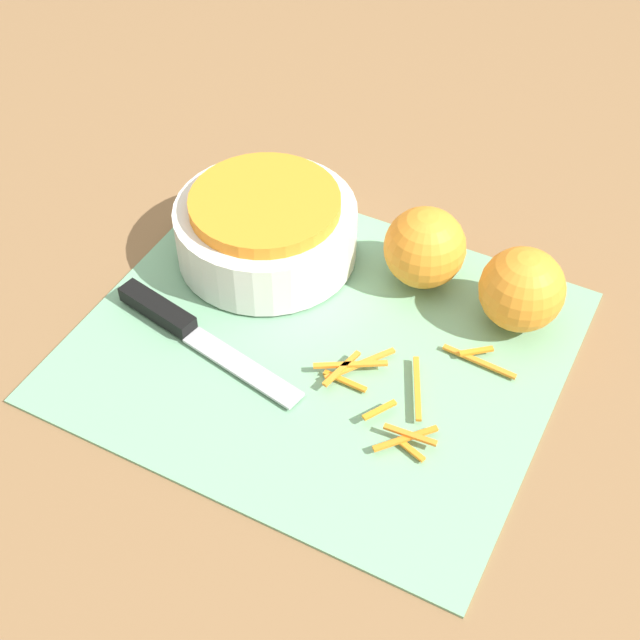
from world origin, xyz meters
The scene contains 7 objects.
ground_plane centered at (0.00, 0.00, 0.00)m, with size 4.00×4.00×0.00m, color olive.
cutting_board centered at (0.00, 0.00, 0.00)m, with size 0.44×0.38×0.01m.
bowl_speckled centered at (-0.11, 0.09, 0.04)m, with size 0.18×0.18×0.07m.
knife centered at (-0.13, -0.05, 0.01)m, with size 0.22×0.06×0.02m.
orange_left centered at (0.05, 0.12, 0.05)m, with size 0.08×0.08×0.08m.
orange_right centered at (0.15, 0.11, 0.05)m, with size 0.08×0.08×0.08m.
peel_pile centered at (0.09, -0.02, 0.01)m, with size 0.17×0.16×0.01m.
Camera 1 is at (0.26, -0.50, 0.62)m, focal length 50.00 mm.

